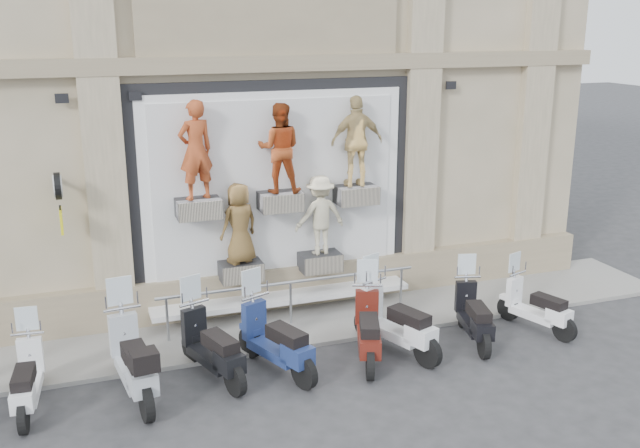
% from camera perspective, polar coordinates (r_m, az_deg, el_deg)
% --- Properties ---
extents(ground, '(90.00, 90.00, 0.00)m').
position_cam_1_polar(ground, '(11.98, 0.61, -11.91)').
color(ground, '#2D2D30').
rests_on(ground, ground).
extents(sidewalk, '(16.00, 2.20, 0.08)m').
position_cam_1_polar(sidewalk, '(13.76, -2.46, -7.90)').
color(sidewalk, gray).
rests_on(sidewalk, ground).
extents(building, '(14.00, 8.60, 12.00)m').
position_cam_1_polar(building, '(17.33, -7.79, 17.14)').
color(building, tan).
rests_on(building, ground).
extents(shop_vitrine, '(5.60, 0.85, 4.30)m').
position_cam_1_polar(shop_vitrine, '(13.60, -3.09, 2.44)').
color(shop_vitrine, black).
rests_on(shop_vitrine, ground).
extents(guard_rail, '(5.06, 0.10, 0.93)m').
position_cam_1_polar(guard_rail, '(13.50, -2.36, -6.42)').
color(guard_rail, '#9EA0A5').
rests_on(guard_rail, ground).
extents(clock_sign_bracket, '(0.10, 0.80, 1.02)m').
position_cam_1_polar(clock_sign_bracket, '(12.71, -20.18, 2.23)').
color(clock_sign_bracket, black).
rests_on(clock_sign_bracket, ground).
extents(scooter_b, '(0.67, 1.79, 1.43)m').
position_cam_1_polar(scooter_b, '(11.51, -22.50, -10.50)').
color(scooter_b, silver).
rests_on(scooter_b, ground).
extents(scooter_c, '(0.86, 2.19, 1.73)m').
position_cam_1_polar(scooter_c, '(11.32, -14.82, -9.35)').
color(scooter_c, '#A0A5AD').
rests_on(scooter_c, ground).
extents(scooter_d, '(1.13, 2.03, 1.58)m').
position_cam_1_polar(scooter_d, '(11.65, -8.71, -8.63)').
color(scooter_d, black).
rests_on(scooter_d, ground).
extents(scooter_e, '(1.25, 2.08, 1.62)m').
position_cam_1_polar(scooter_e, '(11.73, -3.57, -8.18)').
color(scooter_e, navy).
rests_on(scooter_e, ground).
extents(scooter_f, '(1.23, 2.04, 1.59)m').
position_cam_1_polar(scooter_f, '(12.16, 3.91, -7.36)').
color(scooter_f, '#4B140D').
rests_on(scooter_f, ground).
extents(scooter_g, '(1.26, 2.09, 1.64)m').
position_cam_1_polar(scooter_g, '(12.43, 6.16, -6.76)').
color(scooter_g, silver).
rests_on(scooter_g, ground).
extents(scooter_h, '(0.98, 1.89, 1.47)m').
position_cam_1_polar(scooter_h, '(13.09, 12.26, -6.24)').
color(scooter_h, black).
rests_on(scooter_h, ground).
extents(scooter_i, '(1.01, 1.78, 1.39)m').
position_cam_1_polar(scooter_i, '(13.87, 17.00, -5.50)').
color(scooter_i, white).
rests_on(scooter_i, ground).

